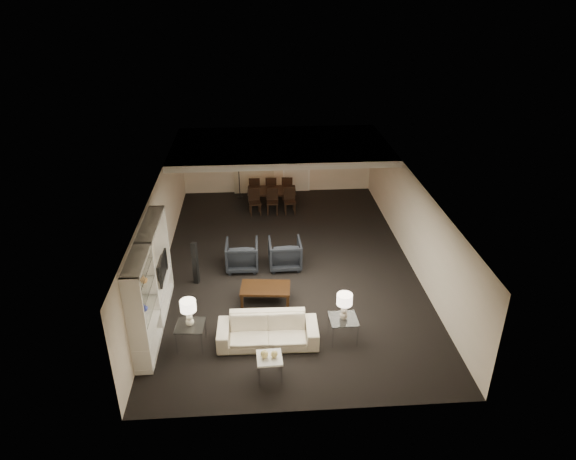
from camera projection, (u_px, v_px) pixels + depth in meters
The scene contains 35 objects.
floor at pixel (288, 264), 14.70m from camera, with size 11.00×11.00×0.00m, color black.
ceiling at pixel (288, 183), 13.57m from camera, with size 7.00×11.00×0.02m, color silver.
wall_back at pixel (278, 160), 19.03m from camera, with size 7.00×0.02×2.50m, color beige.
wall_front at pixel (309, 360), 9.24m from camera, with size 7.00×0.02×2.50m, color beige.
wall_left at pixel (160, 229), 13.92m from camera, with size 0.02×11.00×2.50m, color beige.
wall_right at pixel (413, 221), 14.36m from camera, with size 0.02×11.00×2.50m, color beige.
ceiling_soffit at pixel (281, 146), 16.73m from camera, with size 7.00×4.00×0.20m, color silver.
curtains at pixel (253, 162), 18.93m from camera, with size 1.50×0.12×2.40m, color beige.
door at pixel (296, 165), 19.14m from camera, with size 0.90×0.05×2.10m, color silver.
painting at pixel (334, 151), 18.99m from camera, with size 0.95×0.04×0.65m, color #142D38.
media_unit at pixel (151, 283), 11.65m from camera, with size 0.38×3.40×2.35m, color white, non-canonical shape.
pendant_light at pixel (290, 160), 16.97m from camera, with size 0.52×0.52×0.24m, color #D8591E.
sofa at pixel (268, 331), 11.47m from camera, with size 2.24×0.88×0.66m, color beige.
coffee_table at pixel (266, 294), 12.94m from camera, with size 1.23×0.72×0.44m, color black, non-canonical shape.
armchair_left at pixel (242, 255), 14.33m from camera, with size 0.89×0.92×0.83m, color black.
armchair_right at pixel (285, 254), 14.40m from camera, with size 0.89×0.92×0.83m, color black.
side_table_left at pixel (191, 335), 11.38m from camera, with size 0.62×0.62×0.58m, color silver, non-canonical shape.
side_table_right at pixel (343, 329), 11.59m from camera, with size 0.62×0.62×0.58m, color silver, non-canonical shape.
table_lamp_left at pixel (189, 313), 11.11m from camera, with size 0.35×0.35×0.64m, color white, non-canonical shape.
table_lamp_right at pixel (344, 307), 11.32m from camera, with size 0.35×0.35×0.64m, color beige, non-canonical shape.
marble_table at pixel (270, 367), 10.52m from camera, with size 0.51×0.51×0.51m, color white, non-canonical shape.
gold_gourd_a at pixel (264, 354), 10.36m from camera, with size 0.16×0.16×0.16m, color #F1DE7F.
gold_gourd_b at pixel (274, 354), 10.38m from camera, with size 0.14×0.14×0.14m, color #EBD77C.
television at pixel (159, 268), 12.50m from camera, with size 0.13×1.00×0.58m, color black.
vase_blue at pixel (144, 307), 10.86m from camera, with size 0.16×0.16×0.17m, color #222C95.
vase_amber at pixel (144, 279), 10.92m from camera, with size 0.16×0.16×0.17m, color #C58641.
floor_speaker at pixel (195, 263), 13.57m from camera, with size 0.13×0.13×1.21m, color black.
dining_table at pixel (272, 198), 18.21m from camera, with size 1.70×0.95×0.60m, color black.
chair_nl at pixel (255, 202), 17.53m from camera, with size 0.41×0.41×0.89m, color black, non-canonical shape.
chair_nm at pixel (272, 202), 17.57m from camera, with size 0.41×0.41×0.89m, color black, non-canonical shape.
chair_nr at pixel (290, 201), 17.61m from camera, with size 0.41×0.41×0.89m, color black, non-canonical shape.
chair_fl at pixel (254, 188), 18.69m from camera, with size 0.41×0.41×0.89m, color black, non-canonical shape.
chair_fm at pixel (271, 188), 18.73m from camera, with size 0.41×0.41×0.89m, color black, non-canonical shape.
chair_fr at pixel (287, 187), 18.76m from camera, with size 0.41×0.41×0.89m, color black, non-canonical shape.
floor_lamp at pixel (239, 178), 18.71m from camera, with size 0.22×0.22×1.52m, color black, non-canonical shape.
Camera 1 is at (-0.89, -12.64, 7.52)m, focal length 32.00 mm.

